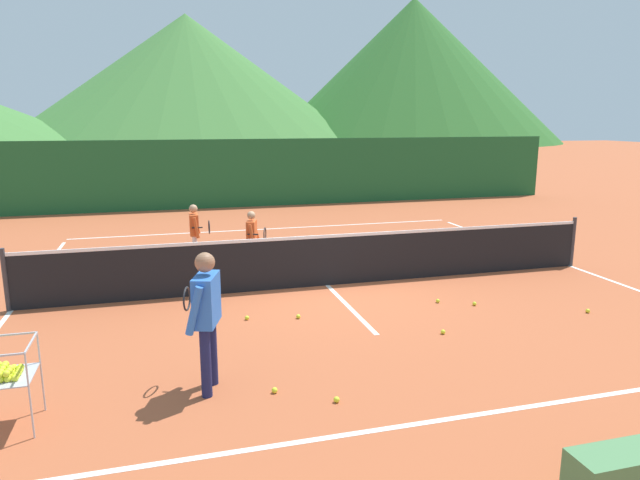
# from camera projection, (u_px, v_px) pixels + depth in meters

# --- Properties ---
(ground_plane) EXTENTS (120.00, 120.00, 0.00)m
(ground_plane) POSITION_uv_depth(u_px,v_px,m) (327.00, 285.00, 10.62)
(ground_plane) COLOR #B25633
(line_baseline_near) EXTENTS (10.78, 0.08, 0.01)m
(line_baseline_near) POSITION_uv_depth(u_px,v_px,m) (460.00, 417.00, 5.92)
(line_baseline_near) COLOR white
(line_baseline_near) RESTS_ON ground
(line_baseline_far) EXTENTS (10.78, 0.08, 0.01)m
(line_baseline_far) POSITION_uv_depth(u_px,v_px,m) (271.00, 229.00, 16.07)
(line_baseline_far) COLOR white
(line_baseline_far) RESTS_ON ground
(line_sideline_west) EXTENTS (0.08, 10.78, 0.01)m
(line_sideline_west) POSITION_uv_depth(u_px,v_px,m) (11.00, 311.00, 9.21)
(line_sideline_west) COLOR white
(line_sideline_west) RESTS_ON ground
(line_sideline_east) EXTENTS (0.08, 10.78, 0.01)m
(line_sideline_east) POSITION_uv_depth(u_px,v_px,m) (569.00, 266.00, 12.03)
(line_sideline_east) COLOR white
(line_sideline_east) RESTS_ON ground
(line_service_center) EXTENTS (0.08, 5.20, 0.01)m
(line_service_center) POSITION_uv_depth(u_px,v_px,m) (327.00, 285.00, 10.62)
(line_service_center) COLOR white
(line_service_center) RESTS_ON ground
(tennis_net) EXTENTS (10.92, 0.08, 1.05)m
(tennis_net) POSITION_uv_depth(u_px,v_px,m) (327.00, 260.00, 10.51)
(tennis_net) COLOR #333338
(tennis_net) RESTS_ON ground
(instructor) EXTENTS (0.45, 0.81, 1.63)m
(instructor) POSITION_uv_depth(u_px,v_px,m) (206.00, 309.00, 6.32)
(instructor) COLOR #191E4C
(instructor) RESTS_ON ground
(student_0) EXTENTS (0.40, 0.62, 1.30)m
(student_0) POSITION_uv_depth(u_px,v_px,m) (195.00, 229.00, 12.00)
(student_0) COLOR silver
(student_0) RESTS_ON ground
(student_1) EXTENTS (0.41, 0.68, 1.25)m
(student_1) POSITION_uv_depth(u_px,v_px,m) (252.00, 235.00, 11.47)
(student_1) COLOR black
(student_1) RESTS_ON ground
(ball_cart) EXTENTS (0.58, 0.58, 0.90)m
(ball_cart) POSITION_uv_depth(u_px,v_px,m) (2.00, 373.00, 5.60)
(ball_cart) COLOR #B7B7BC
(ball_cart) RESTS_ON ground
(tennis_ball_0) EXTENTS (0.07, 0.07, 0.07)m
(tennis_ball_0) POSITION_uv_depth(u_px,v_px,m) (298.00, 316.00, 8.84)
(tennis_ball_0) COLOR yellow
(tennis_ball_0) RESTS_ON ground
(tennis_ball_1) EXTENTS (0.07, 0.07, 0.07)m
(tennis_ball_1) POSITION_uv_depth(u_px,v_px,m) (337.00, 400.00, 6.22)
(tennis_ball_1) COLOR yellow
(tennis_ball_1) RESTS_ON ground
(tennis_ball_2) EXTENTS (0.07, 0.07, 0.07)m
(tennis_ball_2) POSITION_uv_depth(u_px,v_px,m) (247.00, 318.00, 8.79)
(tennis_ball_2) COLOR yellow
(tennis_ball_2) RESTS_ON ground
(tennis_ball_3) EXTENTS (0.07, 0.07, 0.07)m
(tennis_ball_3) POSITION_uv_depth(u_px,v_px,m) (474.00, 304.00, 9.46)
(tennis_ball_3) COLOR yellow
(tennis_ball_3) RESTS_ON ground
(tennis_ball_5) EXTENTS (0.07, 0.07, 0.07)m
(tennis_ball_5) POSITION_uv_depth(u_px,v_px,m) (275.00, 390.00, 6.44)
(tennis_ball_5) COLOR yellow
(tennis_ball_5) RESTS_ON ground
(tennis_ball_6) EXTENTS (0.07, 0.07, 0.07)m
(tennis_ball_6) POSITION_uv_depth(u_px,v_px,m) (438.00, 301.00, 9.61)
(tennis_ball_6) COLOR yellow
(tennis_ball_6) RESTS_ON ground
(tennis_ball_7) EXTENTS (0.07, 0.07, 0.07)m
(tennis_ball_7) POSITION_uv_depth(u_px,v_px,m) (443.00, 332.00, 8.21)
(tennis_ball_7) COLOR yellow
(tennis_ball_7) RESTS_ON ground
(tennis_ball_8) EXTENTS (0.07, 0.07, 0.07)m
(tennis_ball_8) POSITION_uv_depth(u_px,v_px,m) (588.00, 311.00, 9.10)
(tennis_ball_8) COLOR yellow
(tennis_ball_8) RESTS_ON ground
(windscreen_fence) EXTENTS (23.72, 0.08, 2.39)m
(windscreen_fence) POSITION_uv_depth(u_px,v_px,m) (247.00, 173.00, 19.92)
(windscreen_fence) COLOR #1E5B2D
(windscreen_fence) RESTS_ON ground
(hill_0) EXTENTS (39.65, 39.65, 18.87)m
(hill_0) POSITION_uv_depth(u_px,v_px,m) (412.00, 71.00, 76.60)
(hill_0) COLOR #2D6628
(hill_0) RESTS_ON ground
(hill_2) EXTENTS (44.73, 44.73, 15.81)m
(hill_2) POSITION_uv_depth(u_px,v_px,m) (188.00, 80.00, 71.02)
(hill_2) COLOR #427A38
(hill_2) RESTS_ON ground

